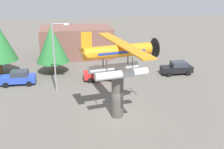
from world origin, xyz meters
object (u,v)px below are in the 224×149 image
at_px(car_mid_red, 101,73).
at_px(car_far_black, 177,68).
at_px(car_near_blue, 18,78).
at_px(storefront_building, 77,42).
at_px(tree_east, 52,44).
at_px(floatplane_monument, 119,56).
at_px(display_pedestal, 117,96).
at_px(streetlight_primary, 56,53).

distance_m(car_mid_red, car_far_black, 10.52).
height_order(car_near_blue, storefront_building, storefront_building).
height_order(car_mid_red, tree_east, tree_east).
xyz_separation_m(floatplane_monument, car_far_black, (10.12, 10.54, -4.99)).
distance_m(display_pedestal, storefront_building, 22.16).
relative_size(car_mid_red, tree_east, 0.65).
bearing_deg(floatplane_monument, streetlight_primary, 118.67).
bearing_deg(display_pedestal, floatplane_monument, 10.65).
relative_size(car_far_black, streetlight_primary, 0.53).
xyz_separation_m(display_pedestal, car_near_blue, (-10.41, 10.15, -1.22)).
height_order(floatplane_monument, storefront_building, floatplane_monument).
height_order(car_near_blue, car_far_black, same).
height_order(floatplane_monument, car_mid_red, floatplane_monument).
relative_size(display_pedestal, car_near_blue, 1.00).
distance_m(display_pedestal, floatplane_monument, 3.77).
height_order(floatplane_monument, tree_east, floatplane_monument).
bearing_deg(floatplane_monument, car_near_blue, 125.48).
bearing_deg(floatplane_monument, tree_east, 104.27).
bearing_deg(display_pedestal, streetlight_primary, 128.59).
xyz_separation_m(car_mid_red, car_far_black, (10.51, 0.49, 0.00)).
distance_m(storefront_building, tree_east, 9.08).
bearing_deg(floatplane_monument, car_mid_red, 81.61).
bearing_deg(streetlight_primary, car_near_blue, 146.88).
distance_m(car_near_blue, tree_east, 6.37).
relative_size(display_pedestal, car_mid_red, 1.00).
height_order(car_near_blue, streetlight_primary, streetlight_primary).
relative_size(car_mid_red, car_far_black, 1.00).
xyz_separation_m(car_mid_red, streetlight_primary, (-5.33, -3.06, 3.70)).
bearing_deg(car_near_blue, streetlight_primary, 146.88).
distance_m(floatplane_monument, car_mid_red, 11.22).
distance_m(car_mid_red, streetlight_primary, 7.17).
xyz_separation_m(floatplane_monument, storefront_building, (-2.80, 21.98, -3.43)).
distance_m(floatplane_monument, car_near_blue, 15.44).
height_order(car_far_black, storefront_building, storefront_building).
xyz_separation_m(car_mid_red, tree_east, (-6.01, 3.75, 3.16)).
bearing_deg(car_mid_red, car_near_blue, -0.45).
xyz_separation_m(streetlight_primary, tree_east, (-0.69, 6.81, -0.53)).
distance_m(display_pedestal, car_near_blue, 14.59).
relative_size(floatplane_monument, car_mid_red, 2.48).
bearing_deg(storefront_building, car_near_blue, -123.13).
distance_m(floatplane_monument, tree_east, 15.32).
distance_m(car_near_blue, car_mid_red, 10.14).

